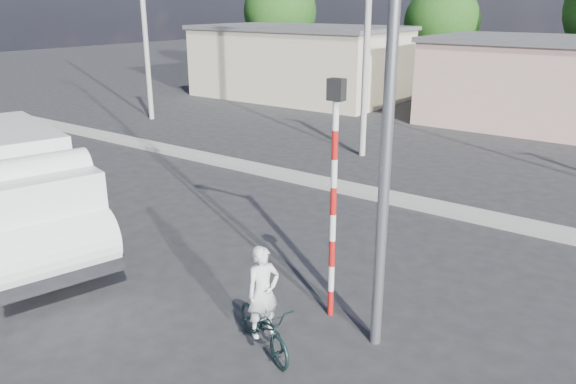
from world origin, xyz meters
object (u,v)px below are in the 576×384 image
Objects in this scene: cyclist at (263,308)px; streetlight at (382,44)px; bicycle at (264,326)px; traffic_pole at (334,182)px; truck at (13,191)px.

cyclist is 4.55m from streetlight.
bicycle is at bearing -133.30° from streetlight.
streetlight is at bearing -18.70° from bicycle.
traffic_pole is (0.30, 1.61, 2.14)m from bicycle.
truck is 0.77× the size of streetlight.
bicycle is 0.33m from cyclist.
cyclist is at bearing 17.49° from truck.
bicycle is 0.40× the size of traffic_pole.
streetlight is (8.22, 1.62, 3.46)m from truck.
traffic_pole reaches higher than truck.
traffic_pole is at bearing 14.18° from cyclist.
bicycle is 2.70m from traffic_pole.
streetlight is at bearing 26.11° from truck.
bicycle is (6.98, 0.31, -1.05)m from truck.
truck is 7.02m from cyclist.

